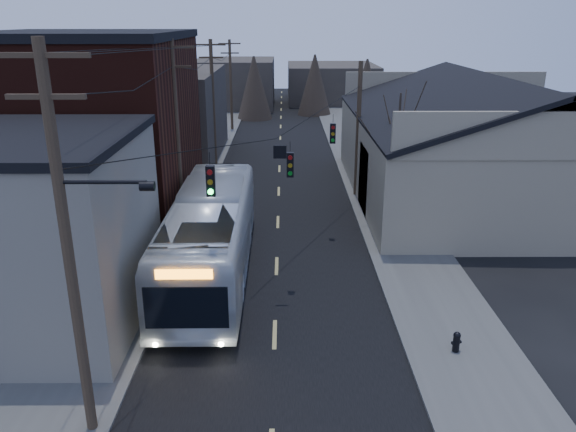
# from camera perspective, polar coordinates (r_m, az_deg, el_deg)

# --- Properties ---
(road_surface) EXTENTS (9.00, 110.00, 0.02)m
(road_surface) POSITION_cam_1_polar(r_m,az_deg,el_deg) (41.28, -0.90, 4.13)
(road_surface) COLOR black
(road_surface) RESTS_ON ground
(sidewalk_left) EXTENTS (4.00, 110.00, 0.12)m
(sidewalk_left) POSITION_cam_1_polar(r_m,az_deg,el_deg) (41.83, -9.86, 4.11)
(sidewalk_left) COLOR #474744
(sidewalk_left) RESTS_ON ground
(sidewalk_right) EXTENTS (4.00, 110.00, 0.12)m
(sidewalk_right) POSITION_cam_1_polar(r_m,az_deg,el_deg) (41.72, 8.09, 4.17)
(sidewalk_right) COLOR #474744
(sidewalk_right) RESTS_ON ground
(building_clapboard) EXTENTS (8.00, 8.00, 7.00)m
(building_clapboard) POSITION_cam_1_polar(r_m,az_deg,el_deg) (22.27, -25.24, -1.83)
(building_clapboard) COLOR slate
(building_clapboard) RESTS_ON ground
(building_brick) EXTENTS (10.00, 12.00, 10.00)m
(building_brick) POSITION_cam_1_polar(r_m,az_deg,el_deg) (32.11, -19.41, 7.77)
(building_brick) COLOR black
(building_brick) RESTS_ON ground
(building_left_far) EXTENTS (9.00, 14.00, 7.00)m
(building_left_far) POSITION_cam_1_polar(r_m,az_deg,el_deg) (47.45, -12.59, 9.98)
(building_left_far) COLOR #37312C
(building_left_far) RESTS_ON ground
(warehouse) EXTENTS (16.16, 20.60, 7.73)m
(warehouse) POSITION_cam_1_polar(r_m,az_deg,el_deg) (37.94, 19.17, 5.87)
(warehouse) COLOR gray
(warehouse) RESTS_ON ground
(building_far_left) EXTENTS (10.00, 12.00, 6.00)m
(building_far_left) POSITION_cam_1_polar(r_m,az_deg,el_deg) (75.51, -5.39, 13.30)
(building_far_left) COLOR #37312C
(building_far_left) RESTS_ON ground
(building_far_right) EXTENTS (12.00, 14.00, 5.00)m
(building_far_right) POSITION_cam_1_polar(r_m,az_deg,el_deg) (80.54, 4.44, 13.34)
(building_far_right) COLOR #37312C
(building_far_right) RESTS_ON ground
(bare_tree) EXTENTS (0.40, 0.40, 7.20)m
(bare_tree) POSITION_cam_1_polar(r_m,az_deg,el_deg) (31.31, 10.97, 5.61)
(bare_tree) COLOR black
(bare_tree) RESTS_ON ground
(utility_lines) EXTENTS (11.24, 45.28, 10.50)m
(utility_lines) POSITION_cam_1_polar(r_m,az_deg,el_deg) (34.65, -6.24, 9.45)
(utility_lines) COLOR #382B1E
(utility_lines) RESTS_ON ground
(bus) EXTENTS (3.27, 13.64, 3.79)m
(bus) POSITION_cam_1_polar(r_m,az_deg,el_deg) (24.89, -7.89, -1.91)
(bus) COLOR silver
(bus) RESTS_ON ground
(parked_car) EXTENTS (1.51, 3.79, 1.23)m
(parked_car) POSITION_cam_1_polar(r_m,az_deg,el_deg) (38.56, -5.41, 3.87)
(parked_car) COLOR #9FA0A6
(parked_car) RESTS_ON ground
(fire_hydrant) EXTENTS (0.36, 0.25, 0.74)m
(fire_hydrant) POSITION_cam_1_polar(r_m,az_deg,el_deg) (20.35, 16.74, -12.06)
(fire_hydrant) COLOR black
(fire_hydrant) RESTS_ON sidewalk_right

